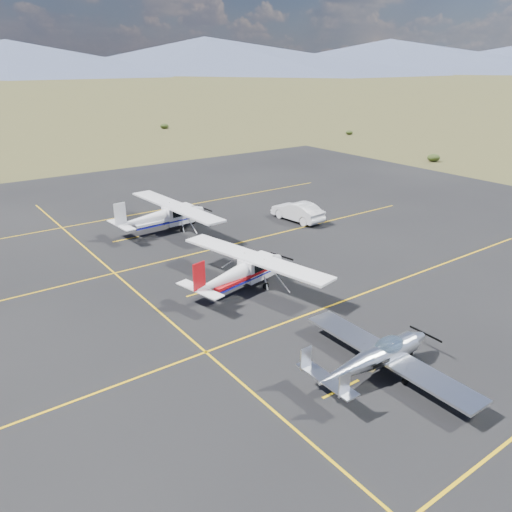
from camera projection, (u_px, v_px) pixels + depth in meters
name	position (u px, v px, depth m)	size (l,w,h in m)	color
ground	(334.00, 331.00, 24.17)	(1600.00, 1600.00, 0.00)	#383D1C
apron	(250.00, 282.00, 29.44)	(72.00, 72.00, 0.02)	black
aircraft_low_wing	(378.00, 356.00, 20.48)	(6.11, 8.55, 1.87)	silver
aircraft_cessna	(242.00, 271.00, 28.08)	(6.59, 10.40, 2.63)	white
aircraft_plain	(163.00, 215.00, 37.75)	(6.71, 11.18, 2.82)	white
sedan	(298.00, 211.00, 40.43)	(1.64, 4.70, 1.55)	silver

